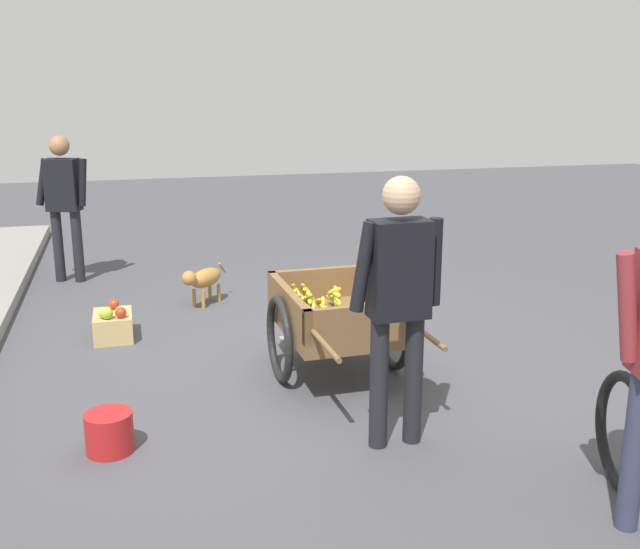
{
  "coord_description": "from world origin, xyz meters",
  "views": [
    {
      "loc": [
        -5.18,
        1.28,
        2.13
      ],
      "look_at": [
        -0.08,
        -0.07,
        0.75
      ],
      "focal_mm": 41.54,
      "sensor_mm": 36.0,
      "label": 1
    }
  ],
  "objects": [
    {
      "name": "ground_plane",
      "position": [
        0.0,
        0.0,
        0.0
      ],
      "size": [
        24.0,
        24.0,
        0.0
      ],
      "primitive_type": "plane",
      "color": "#47474C"
    },
    {
      "name": "fruit_cart",
      "position": [
        -0.2,
        -0.16,
        0.44
      ],
      "size": [
        1.67,
        0.96,
        0.72
      ],
      "color": "brown",
      "rests_on": "ground"
    },
    {
      "name": "vendor_person",
      "position": [
        -1.34,
        -0.2,
        0.97
      ],
      "size": [
        0.22,
        0.56,
        1.62
      ],
      "color": "black",
      "rests_on": "ground"
    },
    {
      "name": "dog",
      "position": [
        1.84,
        0.6,
        0.27
      ],
      "size": [
        0.53,
        0.48,
        0.4
      ],
      "color": "#AD7A38",
      "rests_on": "ground"
    },
    {
      "name": "plastic_bucket",
      "position": [
        -1.0,
        1.47,
        0.12
      ],
      "size": [
        0.28,
        0.28,
        0.24
      ],
      "primitive_type": "cylinder",
      "color": "#B21E1E",
      "rests_on": "ground"
    },
    {
      "name": "apple_crate",
      "position": [
        1.06,
        1.46,
        0.13
      ],
      "size": [
        0.44,
        0.32,
        0.32
      ],
      "color": "tan",
      "rests_on": "ground"
    },
    {
      "name": "bystander_person",
      "position": [
        3.13,
        1.93,
        0.95
      ],
      "size": [
        0.3,
        0.57,
        1.58
      ],
      "color": "black",
      "rests_on": "ground"
    }
  ]
}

